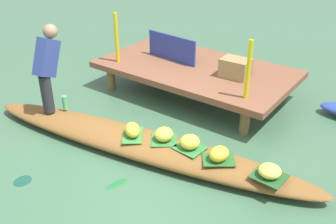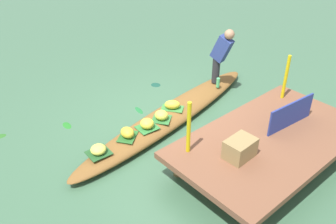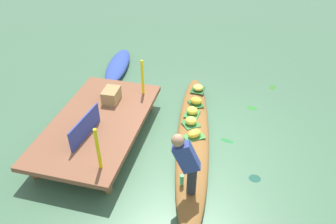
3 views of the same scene
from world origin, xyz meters
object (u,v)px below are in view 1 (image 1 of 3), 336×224
banana_bunch_0 (190,142)px  banana_bunch_2 (270,171)px  banana_bunch_4 (164,134)px  vendor_person (47,64)px  banana_bunch_3 (219,154)px  banana_bunch_1 (132,130)px  vendor_boat (138,143)px  water_bottle (65,103)px  market_banner (172,48)px  produce_crate (235,68)px

banana_bunch_0 → banana_bunch_2: banana_bunch_0 is taller
banana_bunch_4 → vendor_person: (-1.82, -0.26, 0.61)m
banana_bunch_3 → banana_bunch_1: bearing=-171.3°
vendor_boat → water_bottle: water_bottle is taller
banana_bunch_3 → market_banner: market_banner is taller
banana_bunch_2 → produce_crate: bearing=127.9°
banana_bunch_4 → vendor_person: vendor_person is taller
vendor_boat → banana_bunch_2: banana_bunch_2 is taller
vendor_boat → banana_bunch_4: banana_bunch_4 is taller
water_bottle → banana_bunch_0: bearing=5.8°
vendor_boat → market_banner: bearing=104.6°
banana_bunch_1 → vendor_person: bearing=-175.5°
banana_bunch_3 → produce_crate: bearing=112.4°
banana_bunch_0 → market_banner: (-1.55, 1.77, 0.40)m
banana_bunch_2 → market_banner: (-2.56, 1.73, 0.41)m
vendor_person → vendor_boat: bearing=5.6°
banana_bunch_4 → water_bottle: size_ratio=1.21×
market_banner → produce_crate: size_ratio=2.31×
water_bottle → produce_crate: (1.73, 1.96, 0.31)m
banana_bunch_1 → vendor_boat: bearing=29.5°
banana_bunch_0 → banana_bunch_3: size_ratio=0.93×
vendor_person → banana_bunch_2: bearing=6.2°
banana_bunch_4 → water_bottle: water_bottle is taller
banana_bunch_1 → banana_bunch_3: size_ratio=1.10×
banana_bunch_0 → banana_bunch_1: size_ratio=0.85×
banana_bunch_2 → banana_bunch_4: bearing=-176.3°
banana_bunch_4 → produce_crate: (0.05, 1.80, 0.33)m
banana_bunch_2 → market_banner: market_banner is taller
vendor_boat → vendor_person: bearing=176.3°
banana_bunch_4 → water_bottle: 1.69m
banana_bunch_3 → water_bottle: (-2.45, -0.20, 0.01)m
water_bottle → produce_crate: bearing=48.6°
banana_bunch_0 → produce_crate: produce_crate is taller
banana_bunch_3 → vendor_boat: bearing=-172.5°
banana_bunch_0 → produce_crate: (-0.32, 1.75, 0.33)m
banana_bunch_4 → produce_crate: size_ratio=0.56×
banana_bunch_4 → market_banner: (-1.19, 1.82, 0.40)m
banana_bunch_0 → banana_bunch_2: 1.01m
banana_bunch_1 → water_bottle: 1.28m
vendor_person → market_banner: vendor_person is taller
banana_bunch_2 → water_bottle: bearing=-175.3°
banana_bunch_0 → banana_bunch_2: bearing=2.6°
banana_bunch_4 → market_banner: market_banner is taller
banana_bunch_3 → market_banner: bearing=137.7°
vendor_boat → banana_bunch_4: size_ratio=19.57×
banana_bunch_3 → produce_crate: size_ratio=0.61×
banana_bunch_1 → banana_bunch_2: size_ratio=1.17×
water_bottle → banana_bunch_3: bearing=4.6°
market_banner → produce_crate: bearing=4.3°
banana_bunch_1 → vendor_person: size_ratio=0.24×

